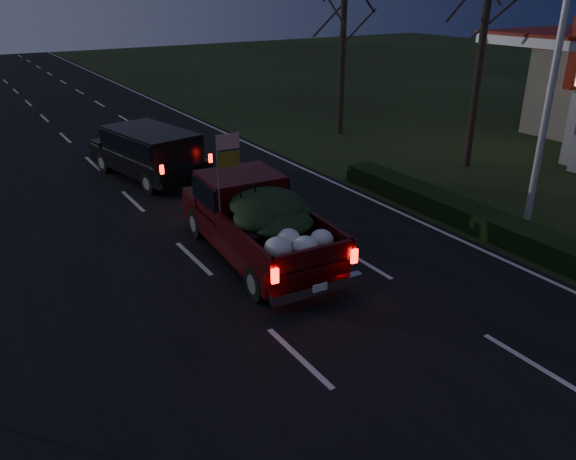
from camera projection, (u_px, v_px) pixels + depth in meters
ground at (299, 358)px, 10.69m from camera, size 120.00×120.00×0.00m
road_asphalt at (299, 357)px, 10.68m from camera, size 14.00×120.00×0.02m
hedge_row at (463, 213)px, 16.70m from camera, size 1.00×10.00×0.60m
light_pole at (562, 29)px, 14.69m from camera, size 0.50×0.90×9.16m
bare_tree_far at (344, 18)px, 25.09m from camera, size 3.60×3.60×7.00m
pickup_truck at (257, 216)px, 14.32m from camera, size 2.57×5.81×2.97m
lead_suv at (150, 148)px, 20.32m from camera, size 3.06×5.43×1.47m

